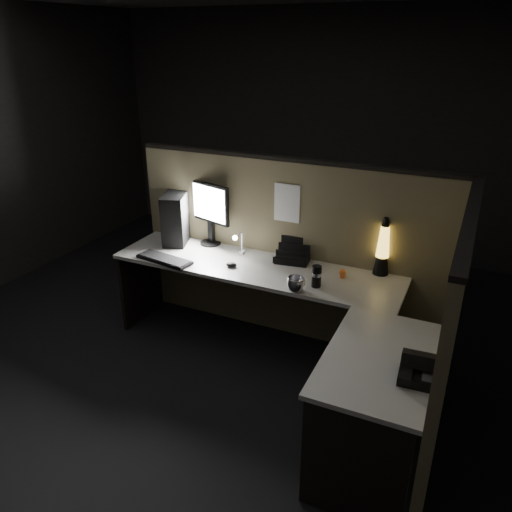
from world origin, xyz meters
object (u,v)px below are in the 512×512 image
at_px(monitor, 210,208).
at_px(keyboard, 165,259).
at_px(lava_lamp, 383,251).
at_px(pc_tower, 177,217).
at_px(desk_phone, 423,369).

height_order(monitor, keyboard, monitor).
distance_m(keyboard, lava_lamp, 1.70).
xyz_separation_m(pc_tower, keyboard, (0.14, -0.42, -0.20)).
bearing_deg(lava_lamp, monitor, -179.61).
height_order(pc_tower, desk_phone, pc_tower).
xyz_separation_m(pc_tower, desk_phone, (2.23, -1.10, -0.16)).
distance_m(monitor, lava_lamp, 1.47).
bearing_deg(monitor, keyboard, -91.69).
distance_m(pc_tower, keyboard, 0.49).
xyz_separation_m(monitor, lava_lamp, (1.46, 0.01, -0.14)).
relative_size(keyboard, desk_phone, 1.82).
relative_size(pc_tower, keyboard, 0.91).
bearing_deg(monitor, pc_tower, -152.32).
height_order(monitor, desk_phone, monitor).
bearing_deg(monitor, lava_lamp, 16.54).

